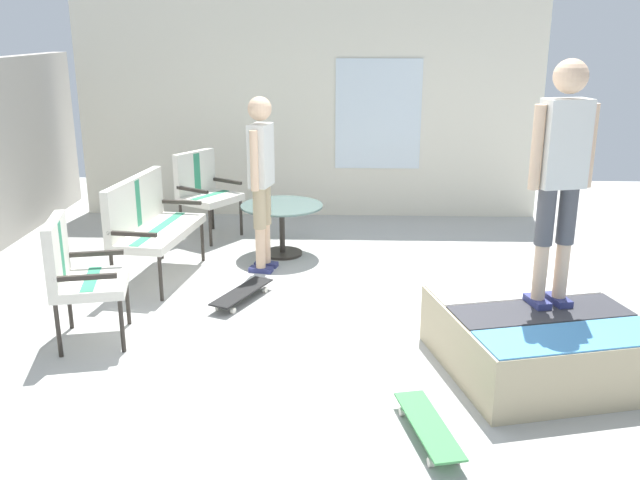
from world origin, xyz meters
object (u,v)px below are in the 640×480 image
Objects in this scene: person_watching at (261,170)px; person_skater at (562,165)px; patio_bench at (147,219)px; skateboard_spare at (428,426)px; patio_table at (282,219)px; skateboard_by_bench at (242,293)px; patio_chair_by_wall at (75,269)px; patio_chair_near_house at (203,186)px; skate_ramp at (541,339)px.

person_skater is (-2.01, -2.35, 0.45)m from person_watching.
patio_bench is 1.59× the size of skateboard_spare.
skateboard_by_bench is at bearing 169.70° from patio_table.
patio_chair_by_wall is at bearing 147.88° from patio_table.
patio_chair_by_wall reaches higher than patio_table.
patio_chair_by_wall is (-1.50, 0.16, -0.00)m from patio_bench.
person_watching is at bearing 162.75° from patio_table.
patio_chair_near_house is 1.53m from person_watching.
patio_chair_by_wall is at bearing 126.86° from skateboard_by_bench.
skate_ramp is 2.70× the size of skateboard_by_bench.
patio_chair_near_house is 1.24× the size of skateboard_spare.
patio_chair_by_wall is 2.23m from person_watching.
skateboard_by_bench is (0.88, -1.17, -0.53)m from patio_chair_by_wall.
patio_chair_by_wall is 1.56m from skateboard_by_bench.
patio_bench is at bearing 61.44° from skate_ramp.
patio_chair_by_wall is 1.13× the size of patio_table.
patio_chair_near_house is at bearing 44.88° from person_skater.
person_skater reaches higher than skateboard_by_bench.
person_watching is (1.77, -1.27, 0.44)m from patio_chair_by_wall.
patio_bench is 1.22m from person_watching.
patio_table is at bearing -17.25° from person_watching.
skateboard_spare is at bearing -146.25° from skateboard_by_bench.
skateboard_by_bench is at bearing -121.31° from patio_bench.
patio_table reaches higher than skateboard_by_bench.
patio_chair_near_house reaches higher than patio_table.
person_skater is at bearing -138.88° from patio_table.
patio_table is (0.78, -1.26, -0.21)m from patio_bench.
patio_chair_near_house is 4.61m from person_skater.
skate_ramp is 3.23m from person_watching.
patio_bench is 3.78m from skateboard_spare.
patio_bench is 3.97m from person_skater.
patio_chair_near_house is at bearing 43.34° from skate_ramp.
patio_table is 1.11× the size of skateboard_by_bench.
patio_table is at bearing 39.10° from skate_ramp.
skate_ramp is 1.24× the size of person_skater.
patio_chair_near_house reaches higher than skate_ramp.
patio_table is at bearing -32.12° from patio_chair_by_wall.
patio_table is 1.09× the size of skateboard_spare.
skateboard_spare is at bearing 135.72° from skate_ramp.
patio_chair_by_wall is at bearing 63.62° from skateboard_spare.
patio_chair_near_house is at bearing -8.15° from patio_chair_by_wall.
patio_chair_near_house reaches higher than skateboard_by_bench.
patio_bench is 1.50m from patio_chair_near_house.
patio_bench is at bearing 63.38° from person_skater.
person_skater is at bearing -114.56° from skateboard_by_bench.
skateboard_by_bench is 0.99× the size of skateboard_spare.
patio_table is 0.83m from person_watching.
person_watching is at bearing -6.25° from skateboard_by_bench.
patio_table is at bearing 41.12° from person_skater.
patio_table reaches higher than skate_ramp.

